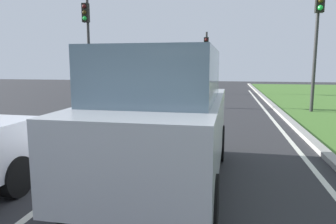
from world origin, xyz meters
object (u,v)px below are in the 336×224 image
object	(u,v)px
car_suv_ahead	(163,117)
traffic_light_near_right	(318,27)
traffic_light_overhead_left	(87,34)
traffic_light_far_median	(206,53)

from	to	relation	value
car_suv_ahead	traffic_light_near_right	bearing A→B (deg)	63.68
car_suv_ahead	traffic_light_overhead_left	xyz separation A→B (m)	(-5.86, 9.89, 2.38)
traffic_light_overhead_left	traffic_light_far_median	xyz separation A→B (m)	(5.39, 7.27, -0.73)
traffic_light_near_right	traffic_light_far_median	world-z (taller)	traffic_light_near_right
traffic_light_overhead_left	traffic_light_near_right	bearing A→B (deg)	-4.89
traffic_light_near_right	traffic_light_overhead_left	xyz separation A→B (m)	(-10.44, 0.89, 0.01)
car_suv_ahead	traffic_light_far_median	bearing A→B (deg)	92.23
traffic_light_near_right	traffic_light_overhead_left	bearing A→B (deg)	175.11
traffic_light_near_right	car_suv_ahead	bearing A→B (deg)	-116.99
car_suv_ahead	traffic_light_far_median	size ratio (longest dim) A/B	1.06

